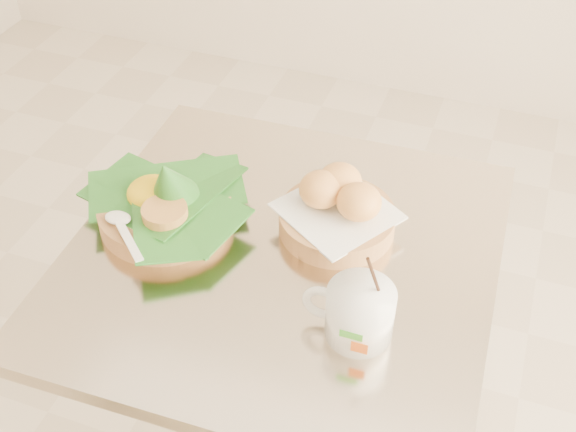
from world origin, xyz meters
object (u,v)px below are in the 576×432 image
(cafe_table, at_px, (283,334))
(bread_basket, at_px, (338,209))
(rice_basket, at_px, (164,203))
(coffee_mug, at_px, (358,312))

(cafe_table, relative_size, bread_basket, 3.23)
(cafe_table, height_order, rice_basket, rice_basket)
(bread_basket, xyz_separation_m, coffee_mug, (0.09, -0.21, 0.01))
(cafe_table, relative_size, rice_basket, 2.56)
(rice_basket, distance_m, coffee_mug, 0.40)
(cafe_table, xyz_separation_m, rice_basket, (-0.22, 0.00, 0.26))
(bread_basket, distance_m, coffee_mug, 0.23)
(cafe_table, height_order, coffee_mug, coffee_mug)
(rice_basket, height_order, coffee_mug, coffee_mug)
(coffee_mug, bearing_deg, cafe_table, 142.68)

